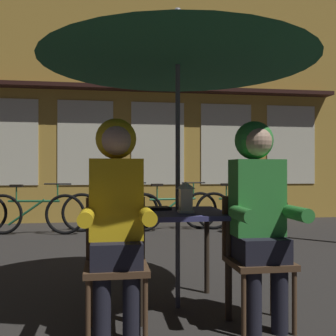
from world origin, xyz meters
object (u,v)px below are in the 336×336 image
at_px(chair_right, 255,252).
at_px(bicycle_second, 34,213).
at_px(book, 157,208).
at_px(cafe_table, 178,224).
at_px(bicycle_fourth, 173,210).
at_px(lantern, 186,196).
at_px(person_left_hooded, 116,203).
at_px(patio_umbrella, 178,40).
at_px(bicycle_third, 111,211).
at_px(person_right_hooded, 258,201).
at_px(chair_left, 116,256).
at_px(bicycle_fifth, 242,210).

height_order(chair_right, bicycle_second, chair_right).
bearing_deg(book, cafe_table, -48.75).
xyz_separation_m(bicycle_second, bicycle_fourth, (2.32, 0.10, 0.00)).
bearing_deg(cafe_table, lantern, -69.14).
bearing_deg(cafe_table, person_left_hooded, -138.43).
xyz_separation_m(patio_umbrella, lantern, (0.04, -0.10, -1.20)).
distance_m(bicycle_third, book, 3.81).
xyz_separation_m(person_left_hooded, person_right_hooded, (0.96, 0.00, 0.00)).
height_order(cafe_table, chair_left, chair_left).
xyz_separation_m(lantern, person_right_hooded, (0.44, -0.32, -0.01)).
relative_size(patio_umbrella, person_right_hooded, 1.65).
relative_size(patio_umbrella, bicycle_second, 1.39).
relative_size(cafe_table, bicycle_fifth, 0.44).
relative_size(bicycle_second, bicycle_fourth, 1.00).
height_order(chair_left, person_right_hooded, person_right_hooded).
height_order(bicycle_second, bicycle_fifth, same).
bearing_deg(patio_umbrella, lantern, -69.14).
xyz_separation_m(chair_right, bicycle_third, (-0.94, 4.27, -0.14)).
bearing_deg(bicycle_fifth, chair_left, -119.54).
relative_size(lantern, person_right_hooded, 0.17).
xyz_separation_m(person_right_hooded, book, (-0.62, 0.54, -0.09)).
height_order(person_left_hooded, book, person_left_hooded).
bearing_deg(chair_left, chair_right, 0.00).
relative_size(patio_umbrella, bicycle_fifth, 1.38).
relative_size(bicycle_second, book, 8.34).
bearing_deg(bicycle_fifth, lantern, -115.16).
xyz_separation_m(cafe_table, chair_left, (-0.48, -0.37, -0.15)).
distance_m(patio_umbrella, bicycle_fourth, 4.20).
xyz_separation_m(chair_right, bicycle_second, (-2.20, 4.06, -0.14)).
height_order(patio_umbrella, bicycle_fifth, patio_umbrella).
height_order(lantern, person_left_hooded, person_left_hooded).
bearing_deg(bicycle_third, bicycle_fifth, -4.52).
height_order(person_left_hooded, bicycle_fifth, person_left_hooded).
height_order(chair_right, bicycle_fifth, chair_right).
distance_m(chair_right, bicycle_fourth, 4.16).
bearing_deg(person_right_hooded, bicycle_second, 118.13).
relative_size(cafe_table, book, 3.70).
xyz_separation_m(bicycle_second, bicycle_fifth, (3.55, 0.03, 0.00)).
bearing_deg(lantern, person_left_hooded, -148.29).
relative_size(cafe_table, bicycle_third, 0.44).
xyz_separation_m(lantern, chair_right, (0.44, -0.26, -0.37)).
xyz_separation_m(bicycle_third, book, (0.32, -3.78, 0.41)).
bearing_deg(bicycle_third, chair_left, -90.21).
height_order(lantern, bicycle_third, lantern).
bearing_deg(bicycle_second, chair_right, -61.53).
relative_size(person_right_hooded, bicycle_second, 0.84).
height_order(cafe_table, chair_right, chair_right).
bearing_deg(person_right_hooded, bicycle_fourth, 88.44).
bearing_deg(bicycle_fifth, cafe_table, -116.27).
relative_size(person_right_hooded, bicycle_third, 0.84).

